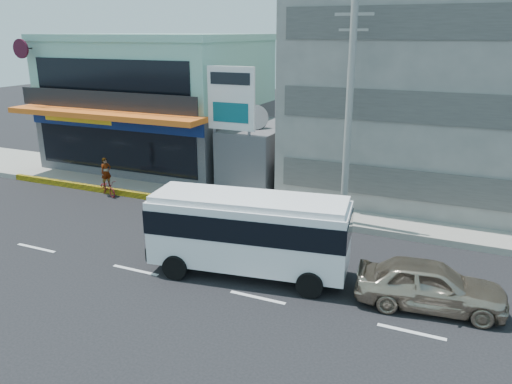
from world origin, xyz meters
TOP-DOWN VIEW (x-y plane):
  - ground at (0.00, 0.00)m, footprint 120.00×120.00m
  - sidewalk at (5.00, 9.50)m, footprint 70.00×5.00m
  - shop_building at (-8.00, 13.95)m, footprint 12.40×11.70m
  - concrete_building at (10.00, 15.00)m, footprint 16.00×12.00m
  - gap_structure at (0.00, 12.00)m, footprint 3.00×6.00m
  - satellite_dish at (0.00, 11.00)m, footprint 1.50×1.50m
  - billboard at (-0.50, 9.20)m, footprint 2.60×0.18m
  - utility_pole_near at (6.00, 7.40)m, footprint 1.60×0.30m
  - minibus at (4.00, 1.50)m, footprint 7.42×3.33m
  - sedan at (10.29, 1.71)m, footprint 4.87×2.42m
  - motorcycle_rider at (-6.90, 6.80)m, footprint 1.73×1.19m

SIDE VIEW (x-z plane):
  - ground at x=0.00m, z-range 0.00..0.00m
  - sidewalk at x=5.00m, z-range 0.00..0.30m
  - motorcycle_rider at x=-6.90m, z-range -0.36..1.74m
  - sedan at x=10.29m, z-range 0.00..1.59m
  - gap_structure at x=0.00m, z-range 0.00..3.50m
  - minibus at x=4.00m, z-range 0.29..3.29m
  - satellite_dish at x=0.00m, z-range 3.50..3.65m
  - shop_building at x=-8.00m, z-range 0.00..8.00m
  - billboard at x=-0.50m, z-range 1.48..8.38m
  - utility_pole_near at x=6.00m, z-range 0.15..10.15m
  - concrete_building at x=10.00m, z-range 0.00..14.00m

